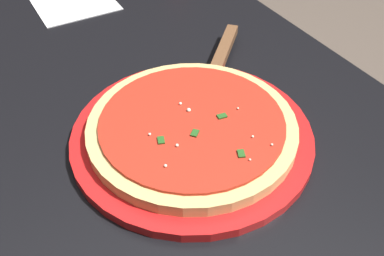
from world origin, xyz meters
The scene contains 5 objects.
restaurant_table centered at (0.00, 0.00, 0.61)m, with size 1.11×0.70×0.75m.
serving_plate centered at (-0.05, -0.04, 0.76)m, with size 0.31×0.31×0.01m, color red.
pizza centered at (-0.05, -0.04, 0.77)m, with size 0.27×0.27×0.02m.
pizza_server centered at (0.06, -0.15, 0.77)m, with size 0.19×0.19×0.01m.
napkin_folded_right centered at (0.39, -0.03, 0.75)m, with size 0.12×0.15×0.00m, color white.
Camera 1 is at (-0.40, 0.16, 1.14)m, focal length 40.46 mm.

